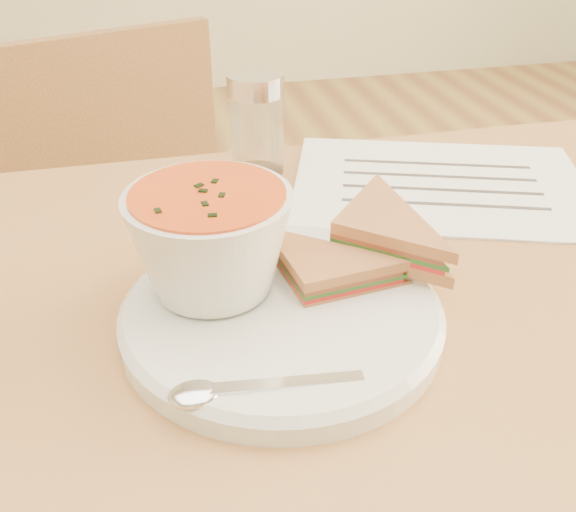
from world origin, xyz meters
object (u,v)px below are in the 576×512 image
object	(u,v)px
soup_bowl	(211,246)
chair_far	(169,305)
condiment_shaker	(256,124)
plate	(282,315)

from	to	relation	value
soup_bowl	chair_far	bearing A→B (deg)	93.95
chair_far	soup_bowl	bearing A→B (deg)	74.05
chair_far	condiment_shaker	distance (m)	0.46
chair_far	plate	distance (m)	0.61
chair_far	condiment_shaker	xyz separation A→B (m)	(0.12, -0.21, 0.39)
plate	soup_bowl	size ratio (longest dim) A/B	1.98
soup_bowl	condiment_shaker	xyz separation A→B (m)	(0.09, 0.26, -0.00)
chair_far	plate	size ratio (longest dim) A/B	3.28
soup_bowl	plate	bearing A→B (deg)	-33.08
plate	chair_far	bearing A→B (deg)	99.15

